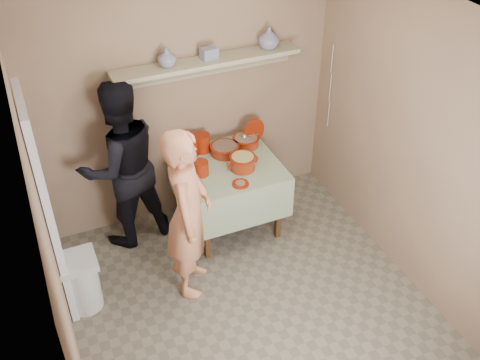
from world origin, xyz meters
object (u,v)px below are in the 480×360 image
serving_table (228,174)px  cazuela_rice (243,161)px  person_helper (121,166)px  person_cook (188,214)px  trash_bin (82,282)px

serving_table → cazuela_rice: 0.26m
person_helper → person_cook: bearing=101.5°
cazuela_rice → trash_bin: 1.83m
person_cook → cazuela_rice: (0.73, 0.51, 0.02)m
cazuela_rice → trash_bin: cazuela_rice is taller
person_helper → cazuela_rice: size_ratio=5.23×
person_helper → trash_bin: person_helper is taller
person_cook → cazuela_rice: size_ratio=4.99×
person_helper → cazuela_rice: 1.15m
person_helper → trash_bin: size_ratio=3.08×
person_cook → cazuela_rice: person_cook is taller
person_cook → person_helper: 0.95m
serving_table → trash_bin: size_ratio=1.74×
serving_table → person_cook: bearing=-134.3°
person_cook → serving_table: bearing=-18.7°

